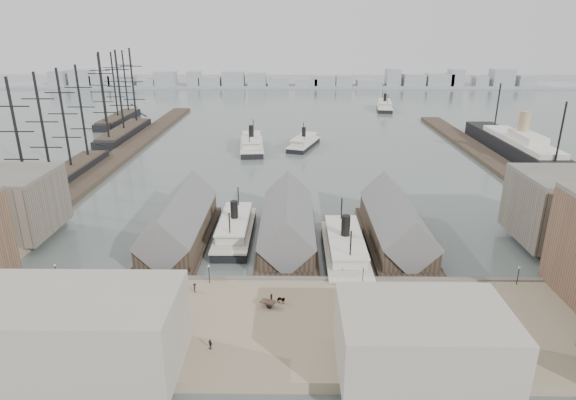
{
  "coord_description": "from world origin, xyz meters",
  "views": [
    {
      "loc": [
        1.33,
        -90.03,
        49.4
      ],
      "look_at": [
        0.0,
        30.0,
        6.0
      ],
      "focal_mm": 30.0,
      "sensor_mm": 36.0,
      "label": 1
    }
  ],
  "objects_px": {
    "ferry_docked_west": "(235,229)",
    "horse_cart_right": "(399,325)",
    "horse_cart_center": "(276,301)",
    "horse_cart_left": "(95,301)",
    "ocean_steamer": "(520,147)"
  },
  "relations": [
    {
      "from": "ferry_docked_west",
      "to": "horse_cart_right",
      "type": "distance_m",
      "value": 51.99
    },
    {
      "from": "ferry_docked_west",
      "to": "horse_cart_center",
      "type": "distance_m",
      "value": 35.73
    },
    {
      "from": "horse_cart_left",
      "to": "horse_cart_center",
      "type": "bearing_deg",
      "value": -76.7
    },
    {
      "from": "horse_cart_center",
      "to": "ocean_steamer",
      "type": "bearing_deg",
      "value": -15.96
    },
    {
      "from": "ocean_steamer",
      "to": "horse_cart_left",
      "type": "distance_m",
      "value": 169.97
    },
    {
      "from": "horse_cart_center",
      "to": "horse_cart_right",
      "type": "relative_size",
      "value": 1.02
    },
    {
      "from": "horse_cart_left",
      "to": "horse_cart_right",
      "type": "distance_m",
      "value": 53.83
    },
    {
      "from": "horse_cart_left",
      "to": "horse_cart_right",
      "type": "bearing_deg",
      "value": -84.53
    },
    {
      "from": "ocean_steamer",
      "to": "horse_cart_center",
      "type": "relative_size",
      "value": 18.99
    },
    {
      "from": "horse_cart_right",
      "to": "ferry_docked_west",
      "type": "bearing_deg",
      "value": 17.3
    },
    {
      "from": "ferry_docked_west",
      "to": "horse_cart_center",
      "type": "relative_size",
      "value": 5.88
    },
    {
      "from": "ferry_docked_west",
      "to": "horse_cart_center",
      "type": "bearing_deg",
      "value": -71.5
    },
    {
      "from": "ferry_docked_west",
      "to": "horse_cart_right",
      "type": "height_order",
      "value": "ferry_docked_west"
    },
    {
      "from": "horse_cart_left",
      "to": "horse_cart_right",
      "type": "relative_size",
      "value": 1.02
    },
    {
      "from": "horse_cart_left",
      "to": "horse_cart_right",
      "type": "height_order",
      "value": "horse_cart_left"
    }
  ]
}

